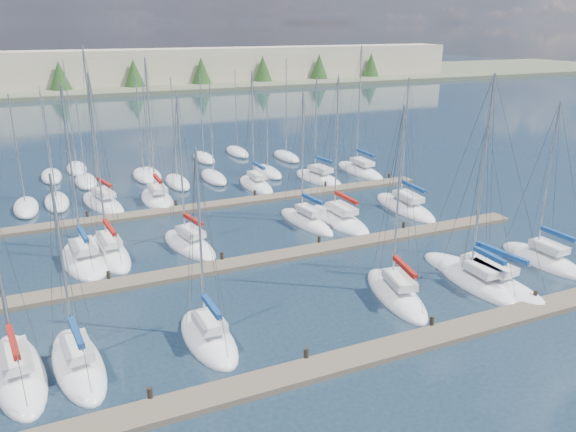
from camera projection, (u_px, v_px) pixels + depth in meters
name	position (u px, v px, depth m)	size (l,w,h in m)	color
ground	(155.00, 147.00, 79.82)	(400.00, 400.00, 0.00)	#213343
dock_near	(381.00, 351.00, 29.82)	(44.00, 1.93, 1.10)	#6B5E4C
dock_mid	(277.00, 257.00, 41.88)	(44.00, 1.93, 1.10)	#6B5E4C
dock_far	(219.00, 204.00, 53.94)	(44.00, 1.93, 1.10)	#6B5E4C
sailboat_a	(18.00, 373.00, 27.93)	(3.49, 8.53, 11.95)	white
sailboat_d	(396.00, 294.00, 36.06)	(3.91, 8.15, 12.92)	white
sailboat_b	(78.00, 364.00, 28.67)	(3.06, 7.86, 10.82)	white
sailboat_j	(189.00, 244.00, 44.11)	(3.96, 7.75, 12.58)	white
sailboat_l	(339.00, 220.00, 49.71)	(3.14, 8.96, 13.38)	white
sailboat_k	(306.00, 221.00, 49.19)	(3.00, 8.04, 12.13)	white
sailboat_r	(360.00, 171.00, 66.18)	(2.82, 9.36, 15.07)	white
sailboat_h	(84.00, 259.00, 41.34)	(3.70, 8.35, 13.65)	white
sailboat_i	(110.00, 252.00, 42.69)	(3.15, 8.88, 14.20)	white
sailboat_p	(256.00, 185.00, 60.35)	(2.51, 7.48, 12.82)	white
sailboat_q	(318.00, 178.00, 62.95)	(3.84, 8.44, 11.87)	white
sailboat_g	(543.00, 260.00, 41.26)	(2.69, 7.37, 12.42)	white
sailboat_n	(103.00, 203.00, 54.18)	(4.47, 9.08, 15.55)	white
sailboat_o	(157.00, 199.00, 55.51)	(2.82, 7.73, 14.47)	white
sailboat_c	(209.00, 337.00, 31.07)	(2.68, 6.79, 11.54)	white
sailboat_m	(405.00, 207.00, 53.10)	(3.49, 9.48, 12.86)	white
sailboat_f	(481.00, 278.00, 38.30)	(4.19, 10.63, 14.50)	white
sailboat_e	(476.00, 283.00, 37.57)	(2.45, 7.19, 11.64)	white
distant_boats	(146.00, 175.00, 64.05)	(36.93, 20.75, 13.30)	#9EA0A5
shoreline	(33.00, 60.00, 149.54)	(400.00, 60.00, 38.00)	#666B51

